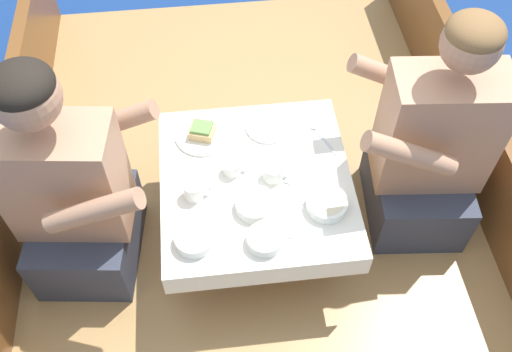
% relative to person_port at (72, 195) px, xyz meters
% --- Properties ---
extents(ground_plane, '(60.00, 60.00, 0.00)m').
position_rel_person_port_xyz_m(ground_plane, '(0.65, 0.08, -0.69)').
color(ground_plane, navy).
extents(boat_deck, '(1.99, 2.96, 0.29)m').
position_rel_person_port_xyz_m(boat_deck, '(0.65, 0.08, -0.54)').
color(boat_deck, '#A87F4C').
rests_on(boat_deck, ground_plane).
extents(gunwale_port, '(0.06, 2.96, 0.39)m').
position_rel_person_port_xyz_m(gunwale_port, '(-0.31, 0.08, -0.20)').
color(gunwale_port, brown).
rests_on(gunwale_port, boat_deck).
extents(gunwale_starboard, '(0.06, 2.96, 0.39)m').
position_rel_person_port_xyz_m(gunwale_starboard, '(1.62, 0.08, -0.20)').
color(gunwale_starboard, brown).
rests_on(gunwale_starboard, boat_deck).
extents(cockpit_table, '(0.70, 0.74, 0.35)m').
position_rel_person_port_xyz_m(cockpit_table, '(0.65, 0.03, -0.08)').
color(cockpit_table, '#B2B2B7').
rests_on(cockpit_table, boat_deck).
extents(person_port, '(0.56, 0.49, 0.98)m').
position_rel_person_port_xyz_m(person_port, '(0.00, 0.00, 0.00)').
color(person_port, '#333847').
rests_on(person_port, boat_deck).
extents(person_starboard, '(0.55, 0.48, 0.99)m').
position_rel_person_port_xyz_m(person_starboard, '(1.30, 0.06, -0.00)').
color(person_starboard, '#333847').
rests_on(person_starboard, boat_deck).
extents(plate_sandwich, '(0.21, 0.21, 0.01)m').
position_rel_person_port_xyz_m(plate_sandwich, '(0.47, 0.26, -0.05)').
color(plate_sandwich, silver).
rests_on(plate_sandwich, cockpit_table).
extents(plate_bread, '(0.18, 0.18, 0.01)m').
position_rel_person_port_xyz_m(plate_bread, '(0.73, 0.28, -0.05)').
color(plate_bread, silver).
rests_on(plate_bread, cockpit_table).
extents(sandwich, '(0.11, 0.11, 0.05)m').
position_rel_person_port_xyz_m(sandwich, '(0.47, 0.26, -0.02)').
color(sandwich, tan).
rests_on(sandwich, plate_sandwich).
extents(bowl_port_near, '(0.13, 0.13, 0.04)m').
position_rel_person_port_xyz_m(bowl_port_near, '(0.65, -0.23, -0.03)').
color(bowl_port_near, silver).
rests_on(bowl_port_near, cockpit_table).
extents(bowl_starboard_near, '(0.14, 0.14, 0.04)m').
position_rel_person_port_xyz_m(bowl_starboard_near, '(0.63, -0.09, -0.03)').
color(bowl_starboard_near, silver).
rests_on(bowl_starboard_near, cockpit_table).
extents(bowl_center_far, '(0.14, 0.14, 0.04)m').
position_rel_person_port_xyz_m(bowl_center_far, '(0.41, -0.21, -0.03)').
color(bowl_center_far, silver).
rests_on(bowl_center_far, cockpit_table).
extents(bowl_port_far, '(0.15, 0.15, 0.04)m').
position_rel_person_port_xyz_m(bowl_port_far, '(0.88, -0.12, -0.03)').
color(bowl_port_far, silver).
rests_on(bowl_port_far, cockpit_table).
extents(coffee_cup_port, '(0.10, 0.07, 0.06)m').
position_rel_person_port_xyz_m(coffee_cup_port, '(0.72, 0.04, -0.02)').
color(coffee_cup_port, silver).
rests_on(coffee_cup_port, cockpit_table).
extents(coffee_cup_starboard, '(0.10, 0.07, 0.07)m').
position_rel_person_port_xyz_m(coffee_cup_starboard, '(0.42, -0.01, -0.01)').
color(coffee_cup_starboard, silver).
rests_on(coffee_cup_starboard, cockpit_table).
extents(coffee_cup_center, '(0.10, 0.07, 0.05)m').
position_rel_person_port_xyz_m(coffee_cup_center, '(0.57, 0.08, -0.02)').
color(coffee_cup_center, silver).
rests_on(coffee_cup_center, cockpit_table).
extents(utensil_spoon_starboard, '(0.08, 0.16, 0.01)m').
position_rel_person_port_xyz_m(utensil_spoon_starboard, '(0.78, -0.03, -0.05)').
color(utensil_spoon_starboard, silver).
rests_on(utensil_spoon_starboard, cockpit_table).
extents(utensil_knife_port, '(0.04, 0.17, 0.00)m').
position_rel_person_port_xyz_m(utensil_knife_port, '(0.75, -0.15, -0.05)').
color(utensil_knife_port, silver).
rests_on(utensil_knife_port, cockpit_table).
extents(utensil_spoon_port, '(0.08, 0.16, 0.01)m').
position_rel_person_port_xyz_m(utensil_spoon_port, '(0.92, 0.22, -0.05)').
color(utensil_spoon_port, silver).
rests_on(utensil_spoon_port, cockpit_table).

